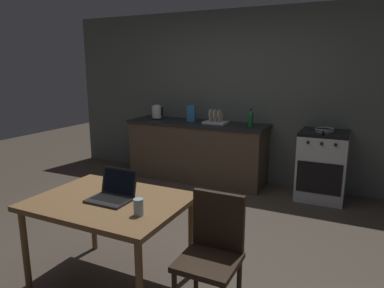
{
  "coord_description": "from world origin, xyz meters",
  "views": [
    {
      "loc": [
        1.72,
        -2.8,
        1.73
      ],
      "look_at": [
        0.04,
        0.69,
        0.87
      ],
      "focal_mm": 32.83,
      "sensor_mm": 36.0,
      "label": 1
    }
  ],
  "objects_px": {
    "laptop": "(112,194)",
    "bottle": "(251,118)",
    "stove_oven": "(322,165)",
    "drinking_glass": "(139,207)",
    "dining_table": "(110,208)",
    "dish_rack": "(216,120)",
    "cereal_box": "(191,113)",
    "frying_pan": "(324,130)",
    "chair": "(213,248)",
    "electric_kettle": "(157,112)"
  },
  "relations": [
    {
      "from": "electric_kettle",
      "to": "drinking_glass",
      "type": "height_order",
      "value": "electric_kettle"
    },
    {
      "from": "frying_pan",
      "to": "drinking_glass",
      "type": "distance_m",
      "value": 3.02
    },
    {
      "from": "laptop",
      "to": "dish_rack",
      "type": "relative_size",
      "value": 0.94
    },
    {
      "from": "bottle",
      "to": "electric_kettle",
      "type": "bearing_deg",
      "value": 178.16
    },
    {
      "from": "laptop",
      "to": "chair",
      "type": "bearing_deg",
      "value": 10.9
    },
    {
      "from": "frying_pan",
      "to": "drinking_glass",
      "type": "xyz_separation_m",
      "value": [
        -0.91,
        -2.87,
        -0.15
      ]
    },
    {
      "from": "stove_oven",
      "to": "bottle",
      "type": "height_order",
      "value": "bottle"
    },
    {
      "from": "bottle",
      "to": "cereal_box",
      "type": "relative_size",
      "value": 1.03
    },
    {
      "from": "electric_kettle",
      "to": "cereal_box",
      "type": "height_order",
      "value": "cereal_box"
    },
    {
      "from": "electric_kettle",
      "to": "dish_rack",
      "type": "xyz_separation_m",
      "value": [
        1.01,
        0.0,
        -0.06
      ]
    },
    {
      "from": "stove_oven",
      "to": "drinking_glass",
      "type": "xyz_separation_m",
      "value": [
        -0.92,
        -2.9,
        0.33
      ]
    },
    {
      "from": "chair",
      "to": "cereal_box",
      "type": "height_order",
      "value": "cereal_box"
    },
    {
      "from": "chair",
      "to": "laptop",
      "type": "xyz_separation_m",
      "value": [
        -0.82,
        -0.03,
        0.27
      ]
    },
    {
      "from": "electric_kettle",
      "to": "bottle",
      "type": "relative_size",
      "value": 0.9
    },
    {
      "from": "dining_table",
      "to": "frying_pan",
      "type": "xyz_separation_m",
      "value": [
        1.29,
        2.73,
        0.28
      ]
    },
    {
      "from": "laptop",
      "to": "bottle",
      "type": "relative_size",
      "value": 1.27
    },
    {
      "from": "stove_oven",
      "to": "electric_kettle",
      "type": "bearing_deg",
      "value": 179.94
    },
    {
      "from": "dining_table",
      "to": "bottle",
      "type": "relative_size",
      "value": 4.61
    },
    {
      "from": "stove_oven",
      "to": "dining_table",
      "type": "height_order",
      "value": "stove_oven"
    },
    {
      "from": "electric_kettle",
      "to": "bottle",
      "type": "height_order",
      "value": "bottle"
    },
    {
      "from": "frying_pan",
      "to": "dining_table",
      "type": "bearing_deg",
      "value": -115.26
    },
    {
      "from": "chair",
      "to": "dining_table",
      "type": "bearing_deg",
      "value": -163.19
    },
    {
      "from": "dining_table",
      "to": "drinking_glass",
      "type": "height_order",
      "value": "drinking_glass"
    },
    {
      "from": "drinking_glass",
      "to": "stove_oven",
      "type": "bearing_deg",
      "value": 72.42
    },
    {
      "from": "bottle",
      "to": "drinking_glass",
      "type": "xyz_separation_m",
      "value": [
        0.06,
        -2.85,
        -0.24
      ]
    },
    {
      "from": "bottle",
      "to": "frying_pan",
      "type": "bearing_deg",
      "value": 1.24
    },
    {
      "from": "laptop",
      "to": "cereal_box",
      "type": "bearing_deg",
      "value": 112.25
    },
    {
      "from": "dish_rack",
      "to": "drinking_glass",
      "type": "bearing_deg",
      "value": -78.23
    },
    {
      "from": "stove_oven",
      "to": "laptop",
      "type": "bearing_deg",
      "value": -114.75
    },
    {
      "from": "dining_table",
      "to": "dish_rack",
      "type": "distance_m",
      "value": 2.78
    },
    {
      "from": "stove_oven",
      "to": "cereal_box",
      "type": "relative_size",
      "value": 3.71
    },
    {
      "from": "bottle",
      "to": "drinking_glass",
      "type": "relative_size",
      "value": 2.14
    },
    {
      "from": "laptop",
      "to": "cereal_box",
      "type": "relative_size",
      "value": 1.3
    },
    {
      "from": "dining_table",
      "to": "chair",
      "type": "xyz_separation_m",
      "value": [
        0.85,
        0.04,
        -0.16
      ]
    },
    {
      "from": "laptop",
      "to": "frying_pan",
      "type": "distance_m",
      "value": 3.0
    },
    {
      "from": "drinking_glass",
      "to": "dish_rack",
      "type": "distance_m",
      "value": 2.97
    },
    {
      "from": "chair",
      "to": "cereal_box",
      "type": "bearing_deg",
      "value": 132.72
    },
    {
      "from": "bottle",
      "to": "dish_rack",
      "type": "bearing_deg",
      "value": 174.73
    },
    {
      "from": "frying_pan",
      "to": "stove_oven",
      "type": "bearing_deg",
      "value": 79.21
    },
    {
      "from": "bottle",
      "to": "laptop",
      "type": "bearing_deg",
      "value": -96.01
    },
    {
      "from": "stove_oven",
      "to": "dining_table",
      "type": "distance_m",
      "value": 3.05
    },
    {
      "from": "laptop",
      "to": "drinking_glass",
      "type": "xyz_separation_m",
      "value": [
        0.35,
        -0.15,
        0.01
      ]
    },
    {
      "from": "drinking_glass",
      "to": "dish_rack",
      "type": "height_order",
      "value": "dish_rack"
    },
    {
      "from": "chair",
      "to": "laptop",
      "type": "height_order",
      "value": "laptop"
    },
    {
      "from": "cereal_box",
      "to": "laptop",
      "type": "bearing_deg",
      "value": -76.37
    },
    {
      "from": "stove_oven",
      "to": "bottle",
      "type": "relative_size",
      "value": 3.6
    },
    {
      "from": "dining_table",
      "to": "dish_rack",
      "type": "xyz_separation_m",
      "value": [
        -0.23,
        2.76,
        0.3
      ]
    },
    {
      "from": "stove_oven",
      "to": "chair",
      "type": "bearing_deg",
      "value": -99.26
    },
    {
      "from": "dining_table",
      "to": "chair",
      "type": "bearing_deg",
      "value": 2.75
    },
    {
      "from": "dining_table",
      "to": "drinking_glass",
      "type": "bearing_deg",
      "value": -21.32
    }
  ]
}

